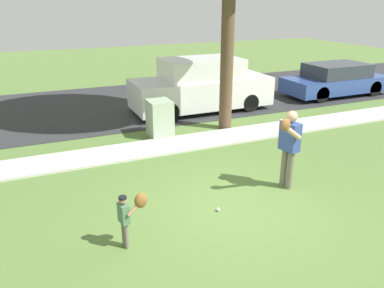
# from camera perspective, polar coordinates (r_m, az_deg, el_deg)

# --- Properties ---
(ground_plane) EXTENTS (48.00, 48.00, 0.00)m
(ground_plane) POSITION_cam_1_polar(r_m,az_deg,el_deg) (10.63, -3.26, -0.53)
(ground_plane) COLOR #567538
(sidewalk_strip) EXTENTS (36.00, 1.20, 0.06)m
(sidewalk_strip) POSITION_cam_1_polar(r_m,az_deg,el_deg) (10.71, -3.45, -0.20)
(sidewalk_strip) COLOR beige
(sidewalk_strip) RESTS_ON ground
(road_surface) EXTENTS (36.00, 6.80, 0.02)m
(road_surface) POSITION_cam_1_polar(r_m,az_deg,el_deg) (15.29, -9.92, 5.94)
(road_surface) COLOR #2D2D30
(road_surface) RESTS_ON ground
(person_adult) EXTENTS (0.68, 0.74, 1.73)m
(person_adult) POSITION_cam_1_polar(r_m,az_deg,el_deg) (8.24, 14.23, 0.27)
(person_adult) COLOR #6B6656
(person_adult) RESTS_ON ground
(person_child) EXTENTS (0.48, 0.34, 0.99)m
(person_child) POSITION_cam_1_polar(r_m,az_deg,el_deg) (6.34, -9.36, -9.99)
(person_child) COLOR #6B6656
(person_child) RESTS_ON ground
(baseball) EXTENTS (0.07, 0.07, 0.07)m
(baseball) POSITION_cam_1_polar(r_m,az_deg,el_deg) (7.55, 3.93, -9.72)
(baseball) COLOR white
(baseball) RESTS_ON ground
(utility_cabinet) EXTENTS (0.66, 0.76, 1.09)m
(utility_cabinet) POSITION_cam_1_polar(r_m,az_deg,el_deg) (11.38, -4.83, 3.81)
(utility_cabinet) COLOR #9EB293
(utility_cabinet) RESTS_ON ground
(parked_van_white) EXTENTS (5.00, 1.95, 1.88)m
(parked_van_white) POSITION_cam_1_polar(r_m,az_deg,el_deg) (13.97, 1.37, 8.60)
(parked_van_white) COLOR silver
(parked_van_white) RESTS_ON road_surface
(parked_wagon_blue) EXTENTS (4.50, 1.80, 1.33)m
(parked_wagon_blue) POSITION_cam_1_polar(r_m,az_deg,el_deg) (17.40, 20.62, 8.93)
(parked_wagon_blue) COLOR #2D478C
(parked_wagon_blue) RESTS_ON road_surface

